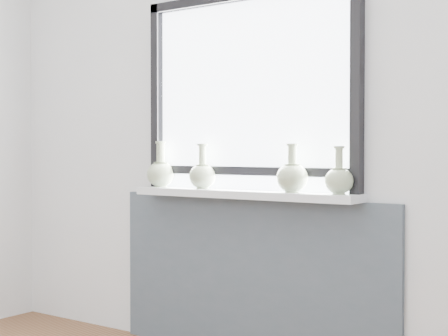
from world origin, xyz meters
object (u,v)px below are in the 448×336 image
Objects in this scene: windowsill at (242,194)px; vase_c at (292,176)px; vase_a at (161,172)px; vase_d at (339,179)px; vase_b at (202,174)px.

windowsill is 5.45× the size of vase_c.
vase_d is (1.12, -0.01, -0.01)m from vase_a.
vase_b is 1.07× the size of vase_d.
vase_b reaches higher than vase_d.
vase_c is at bearing -1.38° from vase_b.
vase_c is (0.31, -0.02, 0.10)m from windowsill.
vase_b is (0.30, -0.01, -0.01)m from vase_a.
vase_b is 1.01× the size of vase_c.
vase_b is at bearing -179.54° from windowsill.
vase_d is (0.25, 0.01, -0.01)m from vase_c.
vase_a is (-0.56, 0.00, 0.10)m from windowsill.
windowsill is 0.57m from vase_d.
vase_d is at bearing -0.59° from windowsill.
windowsill is 0.28m from vase_b.
vase_d reaches higher than windowsill.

